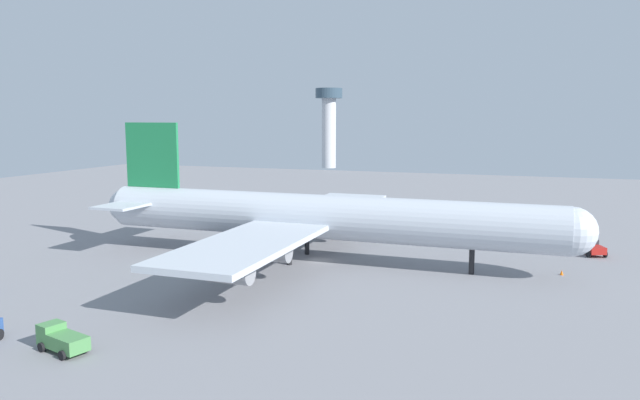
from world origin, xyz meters
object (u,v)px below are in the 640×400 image
cargo_loader (593,248)px  safety_cone_nose (562,273)px  catering_truck (62,339)px  cargo_airplane (317,217)px  control_tower (329,120)px

cargo_loader → safety_cone_nose: (-4.69, -13.39, -0.75)m
catering_truck → cargo_loader: size_ratio=1.24×
cargo_airplane → catering_truck: 39.50m
safety_cone_nose → control_tower: 169.45m
catering_truck → control_tower: control_tower is taller
safety_cone_nose → control_tower: bearing=118.9°
cargo_loader → safety_cone_nose: bearing=-109.3°
cargo_airplane → control_tower: size_ratio=2.21×
cargo_airplane → safety_cone_nose: (31.93, 3.30, -5.86)m
cargo_airplane → catering_truck: (-9.42, -38.02, -5.09)m
control_tower → cargo_loader: bearing=-57.2°
catering_truck → control_tower: bearing=102.0°
catering_truck → safety_cone_nose: 58.46m
cargo_loader → control_tower: bearing=122.8°
cargo_airplane → cargo_loader: size_ratio=16.22×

